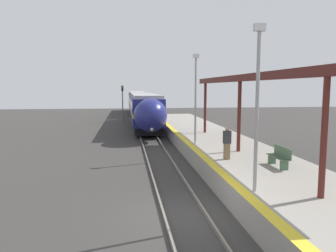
{
  "coord_description": "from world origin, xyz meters",
  "views": [
    {
      "loc": [
        -1.95,
        -10.67,
        4.39
      ],
      "look_at": [
        0.59,
        9.04,
        2.07
      ],
      "focal_mm": 35.0,
      "sensor_mm": 36.0,
      "label": 1
    }
  ],
  "objects": [
    {
      "name": "lamppost_mid",
      "position": [
        2.27,
        8.95,
        4.08
      ],
      "size": [
        0.36,
        0.2,
        5.44
      ],
      "color": "#9E9EA3",
      "rests_on": "platform_right"
    },
    {
      "name": "person_waiting",
      "position": [
        2.84,
        4.34,
        1.78
      ],
      "size": [
        0.36,
        0.22,
        1.59
      ],
      "color": "#7F6647",
      "rests_on": "platform_right"
    },
    {
      "name": "lamppost_near",
      "position": [
        2.27,
        -0.52,
        4.08
      ],
      "size": [
        0.36,
        0.2,
        5.44
      ],
      "color": "#9E9EA3",
      "rests_on": "platform_right"
    },
    {
      "name": "train",
      "position": [
        0.0,
        34.45,
        2.13
      ],
      "size": [
        2.83,
        41.07,
        3.72
      ],
      "color": "black",
      "rests_on": "ground_plane"
    },
    {
      "name": "rail_right",
      "position": [
        0.72,
        0.0,
        0.07
      ],
      "size": [
        0.08,
        90.0,
        0.15
      ],
      "primitive_type": "cube",
      "color": "slate",
      "rests_on": "ground_plane"
    },
    {
      "name": "railway_signal",
      "position": [
        -2.37,
        32.31,
        2.83
      ],
      "size": [
        0.28,
        0.28,
        4.66
      ],
      "color": "#59595E",
      "rests_on": "ground_plane"
    },
    {
      "name": "ground_plane",
      "position": [
        0.0,
        0.0,
        0.0
      ],
      "size": [
        120.0,
        120.0,
        0.0
      ],
      "primitive_type": "plane",
      "color": "#383533"
    },
    {
      "name": "station_canopy",
      "position": [
        4.65,
        6.2,
        4.82
      ],
      "size": [
        2.02,
        18.25,
        4.12
      ],
      "color": "#511E19",
      "rests_on": "platform_right"
    },
    {
      "name": "platform_right",
      "position": [
        4.08,
        0.0,
        0.48
      ],
      "size": [
        4.81,
        64.0,
        0.97
      ],
      "color": "gray",
      "rests_on": "ground_plane"
    },
    {
      "name": "rail_left",
      "position": [
        -0.72,
        0.0,
        0.07
      ],
      "size": [
        0.08,
        90.0,
        0.15
      ],
      "primitive_type": "cube",
      "color": "slate",
      "rests_on": "ground_plane"
    },
    {
      "name": "platform_bench",
      "position": [
        4.68,
        2.59,
        1.43
      ],
      "size": [
        0.44,
        1.55,
        0.89
      ],
      "color": "#4C6B4C",
      "rests_on": "platform_right"
    }
  ]
}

